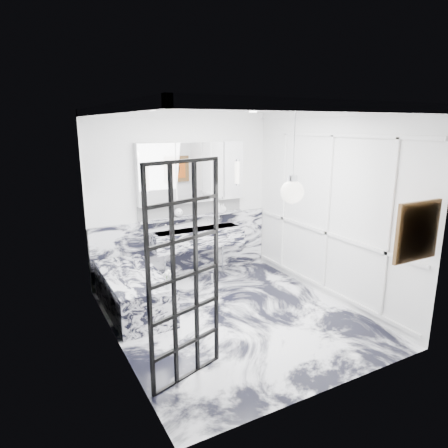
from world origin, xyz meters
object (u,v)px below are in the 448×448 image
crittall_door (185,276)px  trough_sink (198,238)px  bathtub (133,292)px  mirror_cabinet (192,172)px

crittall_door → trough_sink: bearing=44.9°
crittall_door → trough_sink: (1.27, 2.47, -0.40)m
trough_sink → bathtub: bearing=-153.5°
crittall_door → mirror_cabinet: (1.27, 2.64, 0.69)m
crittall_door → bathtub: (-0.05, 1.81, -0.86)m
bathtub → trough_sink: bearing=26.5°
trough_sink → mirror_cabinet: mirror_cabinet is taller
crittall_door → mirror_cabinet: bearing=46.4°
mirror_cabinet → crittall_door: bearing=-115.7°
mirror_cabinet → trough_sink: bearing=-90.0°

